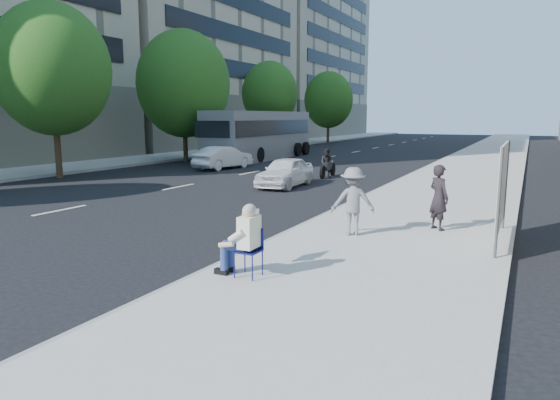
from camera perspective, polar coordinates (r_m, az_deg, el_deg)
The scene contains 16 objects.
ground at distance 11.39m, azimuth -10.40°, elevation -5.57°, with size 160.00×160.00×0.00m, color black.
near_sidewalk at distance 29.02m, azimuth 21.20°, elevation 3.20°, with size 5.00×120.00×0.15m, color #A29F97.
far_sidewalk at distance 37.20m, azimuth -12.60°, elevation 4.86°, with size 4.50×120.00×0.15m, color #A29F97.
far_bldg_north at distance 80.46m, azimuth -0.86°, elevation 17.40°, with size 22.00×28.00×28.00m, color beige.
tree_far_b at distance 26.47m, azimuth -24.61°, elevation 13.42°, with size 5.40×5.40×8.24m.
tree_far_c at distance 33.69m, azimuth -10.97°, elevation 12.88°, with size 6.00×6.00×8.47m.
tree_far_d at distance 43.83m, azimuth -1.18°, elevation 12.05°, with size 4.80×4.80×7.65m.
tree_far_e at distance 56.58m, azimuth 5.57°, elevation 11.32°, with size 5.40×5.40×7.89m.
seated_protester at distance 8.78m, azimuth -4.19°, elevation -4.08°, with size 0.83×1.12×1.31m.
jogger at distance 11.91m, azimuth 8.33°, elevation -0.14°, with size 1.04×0.60×1.61m, color slate.
pedestrian_woman at distance 12.93m, azimuth 17.68°, elevation 0.29°, with size 0.59×0.39×1.63m, color black.
protest_banner at distance 12.11m, azimuth 24.04°, elevation 1.42°, with size 0.08×3.06×2.20m.
white_sedan_near at distance 21.14m, azimuth 0.60°, elevation 3.23°, with size 1.48×3.67×1.25m, color white.
white_sedan_mid at distance 28.64m, azimuth -6.51°, elevation 4.84°, with size 1.35×3.87×1.28m, color white.
motorcycle at distance 24.52m, azimuth 5.43°, elevation 4.08°, with size 0.75×2.05×1.42m.
bus at distance 35.16m, azimuth -2.19°, elevation 7.38°, with size 3.02×12.14×3.30m.
Camera 1 is at (6.67, -8.76, 2.93)m, focal length 32.00 mm.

